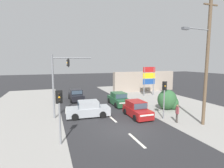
# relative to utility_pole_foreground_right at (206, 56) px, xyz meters

# --- Properties ---
(ground_plane) EXTENTS (140.00, 140.00, 0.00)m
(ground_plane) POSITION_rel_utility_pole_foreground_right_xyz_m (-6.64, 1.21, -5.83)
(ground_plane) COLOR #28282B
(lane_dash_near) EXTENTS (0.20, 2.40, 0.01)m
(lane_dash_near) POSITION_rel_utility_pole_foreground_right_xyz_m (-6.64, -0.79, -5.82)
(lane_dash_near) COLOR silver
(lane_dash_near) RESTS_ON ground
(lane_dash_mid) EXTENTS (0.20, 2.40, 0.01)m
(lane_dash_mid) POSITION_rel_utility_pole_foreground_right_xyz_m (-6.64, 4.21, -5.82)
(lane_dash_mid) COLOR silver
(lane_dash_mid) RESTS_ON ground
(lane_dash_far) EXTENTS (0.20, 2.40, 0.01)m
(lane_dash_far) POSITION_rel_utility_pole_foreground_right_xyz_m (-6.64, 9.21, -5.82)
(lane_dash_far) COLOR silver
(lane_dash_far) RESTS_ON ground
(kerb_right_verge) EXTENTS (10.00, 44.00, 0.02)m
(kerb_right_verge) POSITION_rel_utility_pole_foreground_right_xyz_m (2.36, 3.21, -5.81)
(kerb_right_verge) COLOR gray
(kerb_right_verge) RESTS_ON ground
(kerb_left_verge) EXTENTS (8.00, 40.00, 0.02)m
(kerb_left_verge) POSITION_rel_utility_pole_foreground_right_xyz_m (-15.14, 5.21, -5.81)
(kerb_left_verge) COLOR gray
(kerb_left_verge) RESTS_ON ground
(utility_pole_foreground_right) EXTENTS (3.78, 0.54, 10.91)m
(utility_pole_foreground_right) POSITION_rel_utility_pole_foreground_right_xyz_m (0.00, 0.00, 0.00)
(utility_pole_foreground_right) COLOR brown
(utility_pole_foreground_right) RESTS_ON ground
(traffic_signal_mast) EXTENTS (3.69, 0.44, 6.00)m
(traffic_signal_mast) POSITION_rel_utility_pole_foreground_right_xyz_m (-11.25, 6.05, -1.99)
(traffic_signal_mast) COLOR slate
(traffic_signal_mast) RESTS_ON ground
(pedestal_signal_right_kerb) EXTENTS (0.44, 0.31, 3.56)m
(pedestal_signal_right_kerb) POSITION_rel_utility_pole_foreground_right_xyz_m (-2.14, 2.41, -3.41)
(pedestal_signal_right_kerb) COLOR slate
(pedestal_signal_right_kerb) RESTS_ON ground
(pedestal_signal_left_kerb) EXTENTS (0.44, 0.30, 3.56)m
(pedestal_signal_left_kerb) POSITION_rel_utility_pole_foreground_right_xyz_m (-11.56, 0.30, -3.41)
(pedestal_signal_left_kerb) COLOR slate
(pedestal_signal_left_kerb) RESTS_ON ground
(shopping_plaza_sign) EXTENTS (2.10, 0.16, 4.60)m
(shopping_plaza_sign) POSITION_rel_utility_pole_foreground_right_xyz_m (2.75, 13.04, -2.84)
(shopping_plaza_sign) COLOR slate
(shopping_plaza_sign) RESTS_ON ground
(roadside_bush) EXTENTS (2.29, 1.96, 2.26)m
(roadside_bush) POSITION_rel_utility_pole_foreground_right_xyz_m (0.38, 5.07, -4.76)
(roadside_bush) COLOR #2D5B33
(roadside_bush) RESTS_ON ground
(shopfront_wall_far) EXTENTS (12.00, 1.00, 3.60)m
(shopfront_wall_far) POSITION_rel_utility_pole_foreground_right_xyz_m (4.36, 17.21, -4.03)
(shopfront_wall_far) COLOR #A39384
(shopfront_wall_far) RESTS_ON ground
(hatchback_oncoming_mid) EXTENTS (1.80, 3.65, 1.53)m
(hatchback_oncoming_mid) POSITION_rel_utility_pole_foreground_right_xyz_m (-4.16, 3.92, -5.12)
(hatchback_oncoming_mid) COLOR maroon
(hatchback_oncoming_mid) RESTS_ON ground
(sedan_crossing_left) EXTENTS (1.96, 4.27, 1.56)m
(sedan_crossing_left) POSITION_rel_utility_pole_foreground_right_xyz_m (-4.06, 8.95, -5.12)
(sedan_crossing_left) COLOR #235633
(sedan_crossing_left) RESTS_ON ground
(sedan_kerbside_parked) EXTENTS (4.33, 2.10, 1.56)m
(sedan_kerbside_parked) POSITION_rel_utility_pole_foreground_right_xyz_m (-8.66, 5.54, -5.12)
(sedan_kerbside_parked) COLOR #A3A8AD
(sedan_kerbside_parked) RESTS_ON ground
(sedan_oncoming_near) EXTENTS (1.91, 4.25, 1.56)m
(sedan_oncoming_near) POSITION_rel_utility_pole_foreground_right_xyz_m (-8.68, 13.51, -5.12)
(sedan_oncoming_near) COLOR black
(sedan_oncoming_near) RESTS_ON ground
(pedestrian_at_kerb) EXTENTS (0.36, 0.51, 1.63)m
(pedestrian_at_kerb) POSITION_rel_utility_pole_foreground_right_xyz_m (-1.67, 1.14, -4.90)
(pedestrian_at_kerb) COLOR #47423D
(pedestrian_at_kerb) RESTS_ON ground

